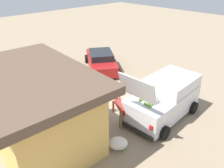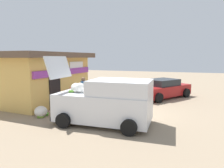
% 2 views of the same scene
% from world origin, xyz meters
% --- Properties ---
extents(ground_plane, '(60.00, 60.00, 0.00)m').
position_xyz_m(ground_plane, '(0.00, 0.00, 0.00)').
color(ground_plane, gray).
extents(storefront_bar, '(6.49, 4.40, 3.10)m').
position_xyz_m(storefront_bar, '(0.60, 5.24, 1.61)').
color(storefront_bar, '#E0B259').
rests_on(storefront_bar, ground_plane).
extents(delivery_van, '(2.37, 4.33, 2.85)m').
position_xyz_m(delivery_van, '(-2.08, -0.03, 0.95)').
color(delivery_van, silver).
rests_on(delivery_van, ground_plane).
extents(parked_sedan, '(4.55, 3.84, 1.30)m').
position_xyz_m(parked_sedan, '(4.42, -1.67, 0.62)').
color(parked_sedan, maroon).
rests_on(parked_sedan, ground_plane).
extents(vendor_standing, '(0.48, 0.48, 1.69)m').
position_xyz_m(vendor_standing, '(0.27, 2.28, 0.98)').
color(vendor_standing, '#4C4C51').
rests_on(vendor_standing, ground_plane).
extents(customer_bending, '(0.72, 0.58, 1.51)m').
position_xyz_m(customer_bending, '(-1.16, 2.09, 0.91)').
color(customer_bending, '#726047').
rests_on(customer_bending, ground_plane).
extents(unloaded_banana_pile, '(0.97, 0.97, 0.51)m').
position_xyz_m(unloaded_banana_pile, '(-2.19, 3.26, 0.24)').
color(unloaded_banana_pile, silver).
rests_on(unloaded_banana_pile, ground_plane).
extents(paint_bucket, '(0.32, 0.32, 0.31)m').
position_xyz_m(paint_bucket, '(3.34, 2.51, 0.16)').
color(paint_bucket, blue).
rests_on(paint_bucket, ground_plane).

